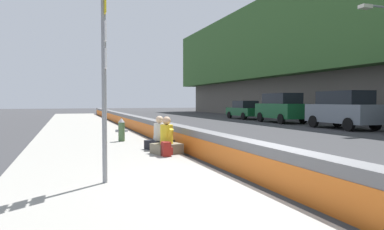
{
  "coord_description": "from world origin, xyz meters",
  "views": [
    {
      "loc": [
        -5.62,
        3.57,
        1.67
      ],
      "look_at": [
        7.67,
        -1.17,
        1.11
      ],
      "focal_mm": 32.97,
      "sensor_mm": 36.0,
      "label": 1
    }
  ],
  "objects_px": {
    "fire_hydrant": "(122,129)",
    "seated_person_foreground": "(167,142)",
    "parked_car_midline": "(245,110)",
    "backpack": "(166,149)",
    "parked_car_third": "(343,109)",
    "seated_person_middle": "(160,139)",
    "parked_car_fourth": "(281,107)",
    "route_sign_post": "(104,71)"
  },
  "relations": [
    {
      "from": "route_sign_post",
      "to": "parked_car_fourth",
      "type": "relative_size",
      "value": 0.74
    },
    {
      "from": "route_sign_post",
      "to": "seated_person_middle",
      "type": "xyz_separation_m",
      "value": [
        4.15,
        -2.11,
        -1.76
      ]
    },
    {
      "from": "seated_person_middle",
      "to": "parked_car_fourth",
      "type": "height_order",
      "value": "parked_car_fourth"
    },
    {
      "from": "seated_person_middle",
      "to": "backpack",
      "type": "height_order",
      "value": "seated_person_middle"
    },
    {
      "from": "parked_car_midline",
      "to": "route_sign_post",
      "type": "bearing_deg",
      "value": 146.4
    },
    {
      "from": "fire_hydrant",
      "to": "backpack",
      "type": "bearing_deg",
      "value": -171.28
    },
    {
      "from": "parked_car_third",
      "to": "parked_car_midline",
      "type": "relative_size",
      "value": 1.08
    },
    {
      "from": "fire_hydrant",
      "to": "seated_person_middle",
      "type": "xyz_separation_m",
      "value": [
        -2.65,
        -0.81,
        -0.12
      ]
    },
    {
      "from": "fire_hydrant",
      "to": "seated_person_foreground",
      "type": "xyz_separation_m",
      "value": [
        -3.63,
        -0.77,
        -0.11
      ]
    },
    {
      "from": "parked_car_third",
      "to": "parked_car_fourth",
      "type": "relative_size",
      "value": 1.0
    },
    {
      "from": "seated_person_foreground",
      "to": "parked_car_third",
      "type": "xyz_separation_m",
      "value": [
        6.94,
        -12.9,
        0.71
      ]
    },
    {
      "from": "seated_person_middle",
      "to": "backpack",
      "type": "xyz_separation_m",
      "value": [
        -1.46,
        0.18,
        -0.14
      ]
    },
    {
      "from": "seated_person_foreground",
      "to": "parked_car_fourth",
      "type": "xyz_separation_m",
      "value": [
        13.42,
        -12.89,
        0.71
      ]
    },
    {
      "from": "seated_person_middle",
      "to": "backpack",
      "type": "relative_size",
      "value": 2.65
    },
    {
      "from": "parked_car_fourth",
      "to": "parked_car_midline",
      "type": "distance_m",
      "value": 6.12
    },
    {
      "from": "route_sign_post",
      "to": "fire_hydrant",
      "type": "relative_size",
      "value": 4.09
    },
    {
      "from": "parked_car_midline",
      "to": "backpack",
      "type": "bearing_deg",
      "value": 146.69
    },
    {
      "from": "fire_hydrant",
      "to": "parked_car_midline",
      "type": "height_order",
      "value": "parked_car_midline"
    },
    {
      "from": "parked_car_third",
      "to": "seated_person_middle",
      "type": "bearing_deg",
      "value": 114.9
    },
    {
      "from": "fire_hydrant",
      "to": "parked_car_fourth",
      "type": "height_order",
      "value": "parked_car_fourth"
    },
    {
      "from": "parked_car_third",
      "to": "parked_car_midline",
      "type": "distance_m",
      "value": 12.59
    },
    {
      "from": "fire_hydrant",
      "to": "seated_person_middle",
      "type": "distance_m",
      "value": 2.77
    },
    {
      "from": "fire_hydrant",
      "to": "parked_car_fourth",
      "type": "xyz_separation_m",
      "value": [
        9.79,
        -13.66,
        0.6
      ]
    },
    {
      "from": "fire_hydrant",
      "to": "seated_person_foreground",
      "type": "height_order",
      "value": "seated_person_foreground"
    },
    {
      "from": "fire_hydrant",
      "to": "parked_car_third",
      "type": "relative_size",
      "value": 0.18
    },
    {
      "from": "route_sign_post",
      "to": "fire_hydrant",
      "type": "bearing_deg",
      "value": -10.8
    },
    {
      "from": "route_sign_post",
      "to": "backpack",
      "type": "bearing_deg",
      "value": -35.67
    },
    {
      "from": "seated_person_foreground",
      "to": "seated_person_middle",
      "type": "xyz_separation_m",
      "value": [
        0.98,
        -0.04,
        -0.01
      ]
    },
    {
      "from": "backpack",
      "to": "parked_car_third",
      "type": "bearing_deg",
      "value": -60.32
    },
    {
      "from": "backpack",
      "to": "seated_person_middle",
      "type": "bearing_deg",
      "value": -7.06
    },
    {
      "from": "route_sign_post",
      "to": "seated_person_foreground",
      "type": "bearing_deg",
      "value": -33.15
    },
    {
      "from": "fire_hydrant",
      "to": "parked_car_third",
      "type": "distance_m",
      "value": 14.08
    },
    {
      "from": "seated_person_foreground",
      "to": "seated_person_middle",
      "type": "bearing_deg",
      "value": -2.18
    },
    {
      "from": "seated_person_foreground",
      "to": "seated_person_middle",
      "type": "relative_size",
      "value": 1.02
    },
    {
      "from": "seated_person_middle",
      "to": "backpack",
      "type": "distance_m",
      "value": 1.48
    },
    {
      "from": "seated_person_middle",
      "to": "parked_car_midline",
      "type": "xyz_separation_m",
      "value": [
        18.55,
        -12.97,
        0.39
      ]
    },
    {
      "from": "parked_car_third",
      "to": "backpack",
      "type": "bearing_deg",
      "value": 119.68
    },
    {
      "from": "parked_car_midline",
      "to": "fire_hydrant",
      "type": "bearing_deg",
      "value": 139.08
    },
    {
      "from": "seated_person_middle",
      "to": "parked_car_third",
      "type": "xyz_separation_m",
      "value": [
        5.97,
        -12.86,
        0.71
      ]
    },
    {
      "from": "parked_car_third",
      "to": "parked_car_fourth",
      "type": "distance_m",
      "value": 6.47
    },
    {
      "from": "fire_hydrant",
      "to": "seated_person_middle",
      "type": "relative_size",
      "value": 0.83
    },
    {
      "from": "backpack",
      "to": "parked_car_fourth",
      "type": "distance_m",
      "value": 19.08
    }
  ]
}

